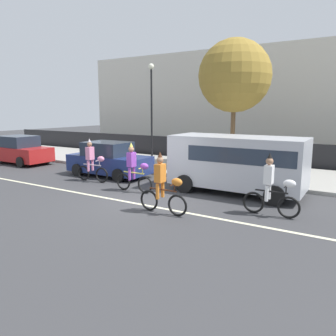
{
  "coord_description": "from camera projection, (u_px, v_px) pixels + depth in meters",
  "views": [
    {
      "loc": [
        6.59,
        -9.14,
        3.18
      ],
      "look_at": [
        0.26,
        1.2,
        1.0
      ],
      "focal_mm": 35.0,
      "sensor_mm": 36.0,
      "label": 1
    }
  ],
  "objects": [
    {
      "name": "road_centre_line",
      "position": [
        136.0,
        203.0,
        11.2
      ],
      "size": [
        36.0,
        0.14,
        0.01
      ],
      "primitive_type": "cube",
      "color": "beige",
      "rests_on": "ground"
    },
    {
      "name": "parade_cyclist_zebra",
      "position": [
        272.0,
        189.0,
        9.78
      ],
      "size": [
        1.72,
        0.5,
        1.92
      ],
      "color": "black",
      "rests_on": "ground"
    },
    {
      "name": "parade_cyclist_purple",
      "position": [
        134.0,
        170.0,
        12.69
      ],
      "size": [
        1.72,
        0.5,
        1.92
      ],
      "color": "black",
      "rests_on": "ground"
    },
    {
      "name": "building_backdrop",
      "position": [
        261.0,
        102.0,
        26.64
      ],
      "size": [
        28.0,
        8.0,
        7.56
      ],
      "primitive_type": "cube",
      "color": "beige",
      "rests_on": "ground"
    },
    {
      "name": "street_lamp_post",
      "position": [
        151.0,
        96.0,
        20.85
      ],
      "size": [
        0.36,
        0.36,
        5.86
      ],
      "color": "black",
      "rests_on": "sidewalk_curb"
    },
    {
      "name": "parked_car_red",
      "position": [
        19.0,
        150.0,
        19.39
      ],
      "size": [
        4.1,
        1.92,
        1.64
      ],
      "color": "#AD1E1E",
      "rests_on": "ground"
    },
    {
      "name": "parked_car_navy",
      "position": [
        109.0,
        160.0,
        15.76
      ],
      "size": [
        4.1,
        1.92,
        1.64
      ],
      "color": "navy",
      "rests_on": "ground"
    },
    {
      "name": "parade_cyclist_pink",
      "position": [
        92.0,
        163.0,
        14.49
      ],
      "size": [
        1.72,
        0.5,
        1.92
      ],
      "color": "black",
      "rests_on": "ground"
    },
    {
      "name": "sidewalk_curb",
      "position": [
        217.0,
        170.0,
        17.07
      ],
      "size": [
        60.0,
        5.0,
        0.15
      ],
      "primitive_type": "cube",
      "color": "#9E9B93",
      "rests_on": "ground"
    },
    {
      "name": "parade_cyclist_orange",
      "position": [
        163.0,
        187.0,
        10.01
      ],
      "size": [
        1.72,
        0.5,
        1.92
      ],
      "color": "black",
      "rests_on": "ground"
    },
    {
      "name": "parked_van_silver",
      "position": [
        239.0,
        160.0,
        12.39
      ],
      "size": [
        5.0,
        2.22,
        2.18
      ],
      "color": "silver",
      "rests_on": "ground"
    },
    {
      "name": "ground_plane",
      "position": [
        144.0,
        200.0,
        11.62
      ],
      "size": [
        80.0,
        80.0,
        0.0
      ],
      "primitive_type": "plane",
      "color": "#38383A"
    },
    {
      "name": "fence_line",
      "position": [
        236.0,
        152.0,
        19.39
      ],
      "size": [
        40.0,
        0.08,
        1.4
      ],
      "primitive_type": "cube",
      "color": "black",
      "rests_on": "ground"
    },
    {
      "name": "street_tree_near_lamp",
      "position": [
        235.0,
        76.0,
        16.95
      ],
      "size": [
        3.76,
        3.76,
        6.62
      ],
      "color": "brown",
      "rests_on": "sidewalk_curb"
    }
  ]
}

